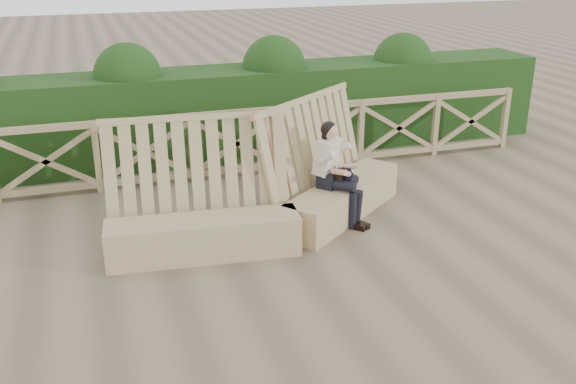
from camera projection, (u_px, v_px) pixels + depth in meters
name	position (u px, v px, depth m)	size (l,w,h in m)	color
ground	(313.00, 276.00, 7.27)	(60.00, 60.00, 0.00)	brown
bench	(275.00, 203.00, 8.22)	(4.27, 2.05, 1.62)	#947B54
woman	(335.00, 168.00, 8.44)	(0.68, 0.79, 1.38)	black
guardrail	(237.00, 143.00, 10.16)	(10.10, 0.09, 1.10)	#88724F
hedge	(220.00, 113.00, 11.15)	(12.00, 1.20, 1.50)	black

